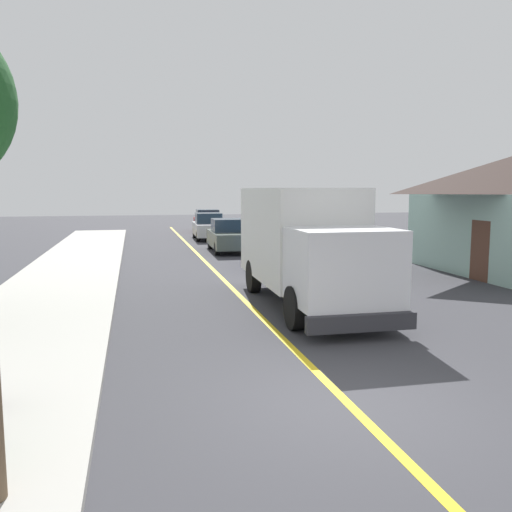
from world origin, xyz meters
name	(u,v)px	position (x,y,z in m)	size (l,w,h in m)	color
ground_plane	(352,408)	(0.00, 0.00, 0.00)	(120.00, 120.00, 0.00)	#38383D
sidewalk_curb	(14,348)	(-5.40, 4.00, 0.07)	(3.60, 60.00, 0.15)	#ADAAA3
centre_line_yellow	(230,286)	(0.00, 10.00, 0.00)	(0.16, 56.00, 0.01)	gold
box_truck	(306,241)	(1.56, 6.90, 1.77)	(2.49, 7.21, 3.20)	silver
parked_car_near	(275,248)	(2.54, 13.72, 0.79)	(1.89, 4.44, 1.67)	#2D4793
parked_car_mid	(229,236)	(1.68, 19.70, 0.79)	(1.92, 4.45, 1.67)	#4C564C
parked_car_far	(209,227)	(1.63, 26.66, 0.79)	(1.97, 4.47, 1.67)	#B7B7BC
parked_car_furthest	(208,221)	(2.37, 32.45, 0.79)	(1.96, 4.46, 1.67)	maroon
parked_van_across	(342,248)	(5.20, 13.20, 0.79)	(1.86, 4.42, 1.67)	silver
stop_sign	(353,225)	(4.84, 11.27, 1.86)	(0.80, 0.10, 2.65)	gray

